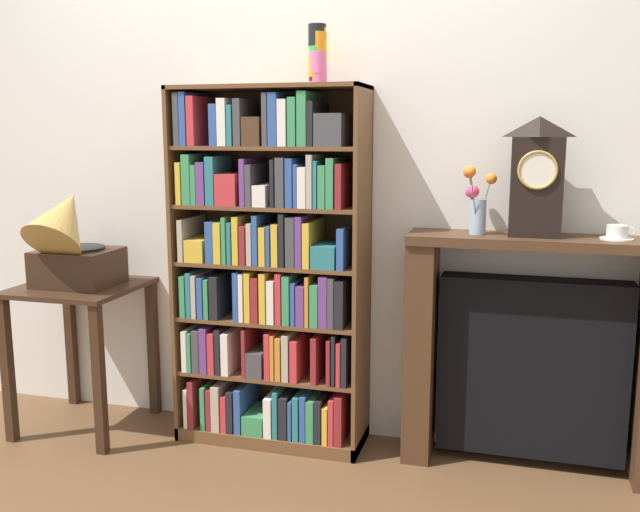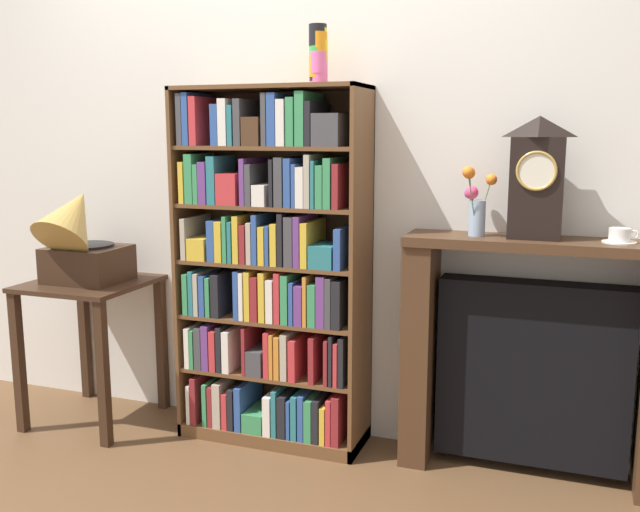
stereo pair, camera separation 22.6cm
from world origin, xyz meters
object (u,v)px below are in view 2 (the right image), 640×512
cup_stack (318,55)px  teacup_with_saucer (620,236)px  bookshelf (271,276)px  flower_vase (475,202)px  side_table_left (91,315)px  mantel_clock (537,178)px  fireplace_mantel (533,360)px  gramophone (80,239)px

cup_stack → teacup_with_saucer: 1.43m
bookshelf → flower_vase: 0.97m
flower_vase → bookshelf: bearing=-178.0°
side_table_left → mantel_clock: bearing=3.7°
side_table_left → mantel_clock: 2.17m
cup_stack → flower_vase: bearing=-0.6°
bookshelf → fireplace_mantel: bookshelf is taller
bookshelf → fireplace_mantel: 1.19m
bookshelf → side_table_left: size_ratio=2.29×
fireplace_mantel → teacup_with_saucer: (0.29, -0.02, 0.53)m
gramophone → teacup_with_saucer: (2.37, 0.18, 0.11)m
bookshelf → teacup_with_saucer: bookshelf is taller
side_table_left → fireplace_mantel: size_ratio=0.67×
mantel_clock → bookshelf: bearing=-178.6°
fireplace_mantel → flower_vase: bearing=-175.5°
side_table_left → teacup_with_saucer: bearing=3.3°
side_table_left → fireplace_mantel: 2.08m
mantel_clock → flower_vase: size_ratio=1.68×
bookshelf → teacup_with_saucer: bearing=1.2°
mantel_clock → flower_vase: mantel_clock is taller
flower_vase → fireplace_mantel: bearing=4.5°
bookshelf → cup_stack: bearing=10.3°
bookshelf → fireplace_mantel: size_ratio=1.53×
bookshelf → gramophone: 0.94m
bookshelf → flower_vase: bearing=2.0°
bookshelf → gramophone: size_ratio=3.10×
bookshelf → cup_stack: (0.21, 0.04, 0.97)m
bookshelf → side_table_left: bookshelf is taller
side_table_left → gramophone: bearing=-90.0°
side_table_left → teacup_with_saucer: 2.42m
gramophone → fireplace_mantel: gramophone is taller
cup_stack → fireplace_mantel: (0.94, 0.01, -1.25)m
cup_stack → side_table_left: cup_stack is taller
flower_vase → teacup_with_saucer: 0.56m
gramophone → mantel_clock: size_ratio=1.09×
fireplace_mantel → mantel_clock: (-0.02, -0.02, 0.75)m
fireplace_mantel → teacup_with_saucer: teacup_with_saucer is taller
side_table_left → teacup_with_saucer: size_ratio=5.37×
fireplace_mantel → flower_vase: (-0.26, -0.02, 0.65)m
gramophone → fireplace_mantel: bearing=5.7°
cup_stack → flower_vase: (0.68, -0.01, -0.60)m
gramophone → flower_vase: flower_vase is taller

